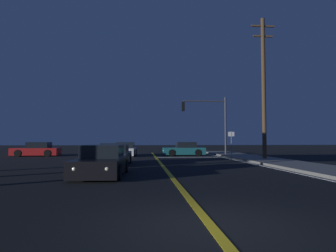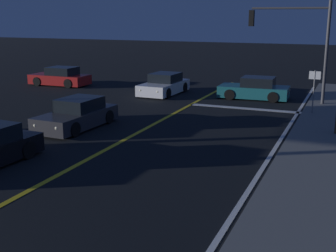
{
  "view_description": "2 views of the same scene",
  "coord_description": "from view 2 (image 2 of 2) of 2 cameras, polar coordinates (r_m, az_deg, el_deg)",
  "views": [
    {
      "loc": [
        -1.26,
        -5.26,
        1.57
      ],
      "look_at": [
        0.69,
        16.47,
        2.59
      ],
      "focal_mm": 31.32,
      "sensor_mm": 36.0,
      "label": 1
    },
    {
      "loc": [
        8.48,
        -3.31,
        5.0
      ],
      "look_at": [
        1.73,
        13.0,
        0.64
      ],
      "focal_mm": 48.14,
      "sensor_mm": 36.0,
      "label": 2
    }
  ],
  "objects": [
    {
      "name": "sidewalk_right",
      "position": [
        15.26,
        18.76,
        -5.72
      ],
      "size": [
        3.2,
        40.0,
        0.15
      ],
      "primitive_type": "cube",
      "color": "slate",
      "rests_on": "ground"
    },
    {
      "name": "lane_line_center",
      "position": [
        17.46,
        -7.65,
        -2.87
      ],
      "size": [
        0.2,
        37.77,
        0.01
      ],
      "primitive_type": "cube",
      "color": "gold",
      "rests_on": "ground"
    },
    {
      "name": "lane_line_edge_right",
      "position": [
        15.47,
        11.88,
        -5.26
      ],
      "size": [
        0.16,
        37.77,
        0.01
      ],
      "primitive_type": "cube",
      "color": "white",
      "rests_on": "ground"
    },
    {
      "name": "stop_bar",
      "position": [
        25.13,
        9.66,
        2.22
      ],
      "size": [
        6.19,
        0.5,
        0.01
      ],
      "primitive_type": "cube",
      "color": "white",
      "rests_on": "ground"
    },
    {
      "name": "car_side_waiting_red",
      "position": [
        33.91,
        -13.48,
        6.01
      ],
      "size": [
        4.35,
        1.98,
        1.34
      ],
      "rotation": [
        0.0,
        0.0,
        1.57
      ],
      "color": "maroon",
      "rests_on": "ground"
    },
    {
      "name": "car_distant_tail_white",
      "position": [
        29.3,
        -0.49,
        5.2
      ],
      "size": [
        2.12,
        4.34,
        1.34
      ],
      "rotation": [
        0.0,
        0.0,
        3.1
      ],
      "color": "silver",
      "rests_on": "ground"
    },
    {
      "name": "car_mid_block_teal",
      "position": [
        28.11,
        10.93,
        4.58
      ],
      "size": [
        4.25,
        2.1,
        1.34
      ],
      "rotation": [
        0.0,
        0.0,
        1.61
      ],
      "color": "#195960",
      "rests_on": "ground"
    },
    {
      "name": "car_far_approaching_charcoal",
      "position": [
        20.85,
        -11.42,
        1.37
      ],
      "size": [
        2.04,
        4.39,
        1.34
      ],
      "rotation": [
        0.0,
        0.0,
        3.1
      ],
      "color": "#2D2D33",
      "rests_on": "ground"
    },
    {
      "name": "traffic_signal_near_right",
      "position": [
        26.54,
        16.08,
        10.94
      ],
      "size": [
        4.45,
        0.28,
        5.77
      ],
      "rotation": [
        0.0,
        0.0,
        3.14
      ],
      "color": "#38383D",
      "rests_on": "ground"
    },
    {
      "name": "street_sign_corner",
      "position": [
        23.85,
        18.01,
        4.92
      ],
      "size": [
        0.56,
        0.06,
        2.32
      ],
      "color": "slate",
      "rests_on": "ground"
    }
  ]
}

